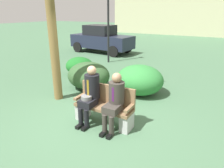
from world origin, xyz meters
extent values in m
plane|color=#446A4B|center=(0.00, 0.00, 0.00)|extent=(80.00, 80.00, 0.00)
cube|color=brown|center=(0.24, 0.08, 0.42)|extent=(1.37, 0.44, 0.07)
cube|color=brown|center=(0.24, 0.27, 0.68)|extent=(1.37, 0.06, 0.45)
cube|color=brown|center=(-0.40, 0.08, 0.55)|extent=(0.08, 0.44, 0.06)
cube|color=brown|center=(0.89, 0.08, 0.55)|extent=(0.08, 0.44, 0.06)
cube|color=#B5B5B5|center=(-0.34, 0.08, 0.19)|extent=(0.20, 0.37, 0.38)
cube|color=#B5B5B5|center=(0.83, 0.08, 0.19)|extent=(0.20, 0.37, 0.38)
cube|color=black|center=(-0.06, -0.09, 0.53)|extent=(0.32, 0.38, 0.16)
cylinder|color=black|center=(-0.14, -0.28, 0.23)|extent=(0.11, 0.11, 0.45)
cylinder|color=black|center=(0.02, -0.28, 0.23)|extent=(0.11, 0.11, 0.45)
cube|color=black|center=(-0.14, -0.34, 0.04)|extent=(0.09, 0.22, 0.07)
cube|color=black|center=(0.02, -0.34, 0.04)|extent=(0.09, 0.22, 0.07)
cylinder|color=black|center=(-0.06, 0.10, 0.86)|extent=(0.34, 0.34, 0.56)
cube|color=olive|center=(-0.06, -0.06, 0.88)|extent=(0.05, 0.01, 0.36)
sphere|color=tan|center=(-0.06, 0.10, 1.24)|extent=(0.21, 0.21, 0.21)
cylinder|color=slate|center=(-0.08, -0.11, 0.66)|extent=(0.24, 0.24, 0.09)
cube|color=#38332D|center=(0.57, -0.09, 0.53)|extent=(0.32, 0.38, 0.16)
cylinder|color=#38332D|center=(0.49, -0.28, 0.23)|extent=(0.11, 0.11, 0.45)
cylinder|color=#38332D|center=(0.65, -0.28, 0.23)|extent=(0.11, 0.11, 0.45)
cube|color=black|center=(0.49, -0.34, 0.04)|extent=(0.09, 0.22, 0.07)
cube|color=black|center=(0.65, -0.34, 0.04)|extent=(0.09, 0.22, 0.07)
cylinder|color=#38332D|center=(0.57, 0.10, 0.82)|extent=(0.34, 0.34, 0.49)
cube|color=#4C1951|center=(0.57, -0.06, 0.84)|extent=(0.05, 0.01, 0.31)
sphere|color=#9E7556|center=(0.57, 0.10, 1.16)|extent=(0.21, 0.21, 0.21)
cylinder|color=brown|center=(-1.70, 0.69, 2.44)|extent=(0.24, 0.24, 4.87)
ellipsoid|color=#1D6824|center=(-2.66, 3.00, 0.36)|extent=(1.15, 1.06, 0.72)
ellipsoid|color=#2F7B37|center=(0.28, 2.20, 0.46)|extent=(1.48, 1.35, 0.92)
ellipsoid|color=#31512C|center=(-1.39, 1.84, 0.45)|extent=(1.43, 1.31, 0.89)
cube|color=#1E2338|center=(-4.35, 7.54, 0.70)|extent=(4.02, 1.90, 0.76)
cube|color=black|center=(-4.50, 7.55, 1.38)|extent=(1.81, 1.50, 0.60)
cylinder|color=black|center=(-2.92, 8.19, 0.32)|extent=(0.65, 0.20, 0.64)
cylinder|color=black|center=(-3.06, 6.64, 0.32)|extent=(0.65, 0.20, 0.64)
cylinder|color=black|center=(-5.64, 8.43, 0.32)|extent=(0.65, 0.20, 0.64)
cylinder|color=black|center=(-5.78, 6.88, 0.32)|extent=(0.65, 0.20, 0.64)
cylinder|color=black|center=(-2.69, 5.45, 1.60)|extent=(0.10, 0.10, 3.20)
camera|label=1|loc=(2.45, -3.52, 2.48)|focal=32.93mm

